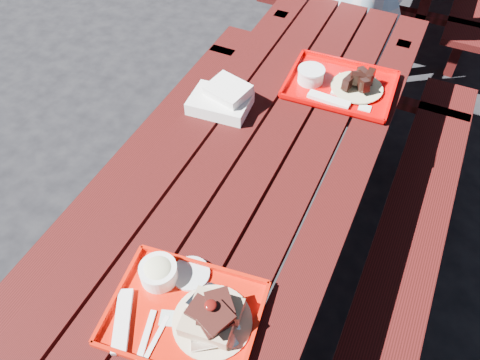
% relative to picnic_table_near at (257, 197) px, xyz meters
% --- Properties ---
extents(ground, '(60.00, 60.00, 0.00)m').
position_rel_picnic_table_near_xyz_m(ground, '(0.00, 0.00, -0.56)').
color(ground, black).
rests_on(ground, ground).
extents(picnic_table_near, '(1.41, 2.40, 0.75)m').
position_rel_picnic_table_near_xyz_m(picnic_table_near, '(0.00, 0.00, 0.00)').
color(picnic_table_near, '#3A0B0B').
rests_on(picnic_table_near, ground).
extents(near_tray, '(0.44, 0.36, 0.13)m').
position_rel_picnic_table_near_xyz_m(near_tray, '(0.04, -0.58, 0.22)').
color(near_tray, red).
rests_on(near_tray, picnic_table_near).
extents(far_tray, '(0.44, 0.35, 0.07)m').
position_rel_picnic_table_near_xyz_m(far_tray, '(0.13, 0.52, 0.21)').
color(far_tray, '#DC0001').
rests_on(far_tray, picnic_table_near).
extents(white_cloth, '(0.24, 0.20, 0.09)m').
position_rel_picnic_table_near_xyz_m(white_cloth, '(-0.25, 0.22, 0.23)').
color(white_cloth, white).
rests_on(white_cloth, picnic_table_near).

